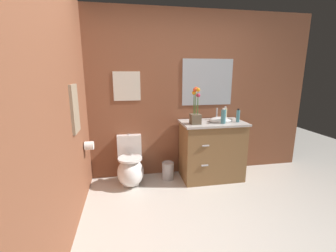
{
  "coord_description": "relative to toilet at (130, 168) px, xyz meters",
  "views": [
    {
      "loc": [
        -0.74,
        -1.73,
        1.6
      ],
      "look_at": [
        -0.16,
        1.34,
        0.87
      ],
      "focal_mm": 24.43,
      "sensor_mm": 36.0,
      "label": 1
    }
  ],
  "objects": [
    {
      "name": "toilet",
      "position": [
        0.0,
        0.0,
        0.0
      ],
      "size": [
        0.38,
        0.59,
        0.69
      ],
      "color": "white",
      "rests_on": "ground_plane"
    },
    {
      "name": "lotion_bottle",
      "position": [
        1.58,
        -0.11,
        0.74
      ],
      "size": [
        0.05,
        0.05,
        0.2
      ],
      "color": "teal",
      "rests_on": "vanity_cabinet"
    },
    {
      "name": "hanging_towel",
      "position": [
        -0.57,
        -0.58,
        0.98
      ],
      "size": [
        0.03,
        0.28,
        0.52
      ],
      "primitive_type": "cube",
      "color": "gray"
    },
    {
      "name": "vanity_cabinet",
      "position": [
        1.23,
        -0.03,
        0.21
      ],
      "size": [
        0.94,
        0.56,
        1.07
      ],
      "color": "brown",
      "rests_on": "ground_plane"
    },
    {
      "name": "wall_back",
      "position": [
        0.91,
        0.3,
        1.01
      ],
      "size": [
        4.01,
        0.05,
        2.5
      ],
      "primitive_type": "cube",
      "color": "brown",
      "rests_on": "ground_plane"
    },
    {
      "name": "wall_left",
      "position": [
        -0.61,
        -0.91,
        1.01
      ],
      "size": [
        0.05,
        4.72,
        2.5
      ],
      "primitive_type": "cube",
      "color": "brown",
      "rests_on": "ground_plane"
    },
    {
      "name": "hand_wash_bottle",
      "position": [
        1.33,
        -0.15,
        0.75
      ],
      "size": [
        0.07,
        0.07,
        0.22
      ],
      "color": "teal",
      "rests_on": "vanity_cabinet"
    },
    {
      "name": "soap_bottle",
      "position": [
        1.44,
        0.03,
        0.74
      ],
      "size": [
        0.05,
        0.05,
        0.21
      ],
      "color": "beige",
      "rests_on": "vanity_cabinet"
    },
    {
      "name": "ground_plane",
      "position": [
        0.71,
        -1.41,
        -0.24
      ],
      "size": [
        8.6,
        8.6,
        0.0
      ],
      "primitive_type": "plane",
      "color": "beige"
    },
    {
      "name": "wall_mirror",
      "position": [
        1.23,
        0.27,
        1.21
      ],
      "size": [
        0.8,
        0.01,
        0.7
      ],
      "primitive_type": "cube",
      "color": "#B2BCC6"
    },
    {
      "name": "toilet_paper_roll",
      "position": [
        -0.51,
        -0.2,
        0.44
      ],
      "size": [
        0.11,
        0.11,
        0.11
      ],
      "primitive_type": "cylinder",
      "rotation": [
        0.0,
        1.57,
        0.0
      ],
      "color": "white"
    },
    {
      "name": "flower_vase",
      "position": [
        0.93,
        -0.11,
        0.81
      ],
      "size": [
        0.14,
        0.14,
        0.52
      ],
      "color": "brown",
      "rests_on": "vanity_cabinet"
    },
    {
      "name": "wall_poster",
      "position": [
        0.0,
        0.27,
        1.16
      ],
      "size": [
        0.39,
        0.01,
        0.42
      ],
      "primitive_type": "cube",
      "color": "silver"
    },
    {
      "name": "trash_bin",
      "position": [
        0.57,
        0.04,
        -0.11
      ],
      "size": [
        0.18,
        0.18,
        0.27
      ],
      "color": "#B7B7BC",
      "rests_on": "ground_plane"
    }
  ]
}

